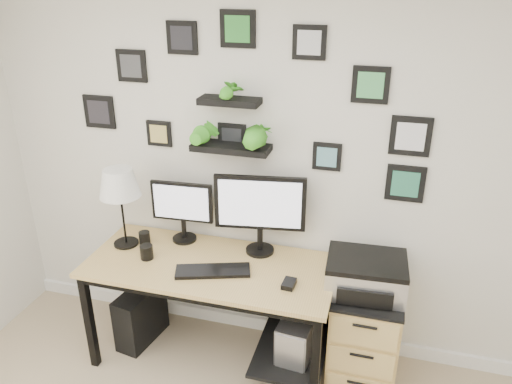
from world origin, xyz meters
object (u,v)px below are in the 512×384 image
(desk, at_px, (218,278))
(mug, at_px, (147,252))
(table_lamp, at_px, (119,185))
(printer, at_px, (366,275))
(pc_tower_black, at_px, (141,315))
(file_cabinet, at_px, (364,334))
(pc_tower_grey, at_px, (299,341))
(monitor_right, at_px, (260,208))
(monitor_left, at_px, (182,207))

(desk, bearing_deg, mug, -169.52)
(table_lamp, distance_m, printer, 1.67)
(desk, distance_m, pc_tower_black, 0.73)
(pc_tower_black, bearing_deg, file_cabinet, 12.31)
(mug, bearing_deg, pc_tower_grey, 4.54)
(file_cabinet, bearing_deg, printer, 173.42)
(table_lamp, relative_size, printer, 1.12)
(pc_tower_grey, height_order, file_cabinet, file_cabinet)
(pc_tower_black, xyz_separation_m, file_cabinet, (1.57, 0.07, 0.13))
(desk, relative_size, file_cabinet, 2.39)
(monitor_right, relative_size, table_lamp, 1.06)
(pc_tower_grey, distance_m, file_cabinet, 0.43)
(mug, bearing_deg, printer, 5.98)
(monitor_left, relative_size, mug, 4.60)
(mug, xyz_separation_m, pc_tower_grey, (1.02, 0.08, -0.57))
(table_lamp, relative_size, pc_tower_black, 1.36)
(mug, height_order, file_cabinet, mug)
(table_lamp, height_order, printer, table_lamp)
(monitor_right, bearing_deg, monitor_left, 178.71)
(monitor_right, xyz_separation_m, file_cabinet, (0.74, -0.13, -0.74))
(mug, bearing_deg, desk, 10.48)
(desk, distance_m, monitor_right, 0.54)
(monitor_left, bearing_deg, table_lamp, -156.35)
(desk, xyz_separation_m, table_lamp, (-0.68, 0.05, 0.57))
(monitor_left, relative_size, table_lamp, 0.79)
(pc_tower_black, bearing_deg, pc_tower_grey, 10.12)
(monitor_right, relative_size, mug, 6.20)
(pc_tower_black, height_order, printer, printer)
(table_lamp, relative_size, pc_tower_grey, 1.15)
(monitor_left, distance_m, file_cabinet, 1.46)
(file_cabinet, xyz_separation_m, printer, (-0.03, 0.00, 0.44))
(desk, height_order, file_cabinet, desk)
(table_lamp, bearing_deg, mug, -30.25)
(monitor_right, bearing_deg, file_cabinet, -10.37)
(monitor_right, relative_size, pc_tower_black, 1.44)
(pc_tower_black, bearing_deg, monitor_right, 23.50)
(monitor_right, relative_size, printer, 1.19)
(monitor_left, relative_size, monitor_right, 0.74)
(table_lamp, xyz_separation_m, printer, (1.62, 0.02, -0.41))
(table_lamp, relative_size, file_cabinet, 0.83)
(desk, bearing_deg, pc_tower_grey, -0.37)
(monitor_right, height_order, pc_tower_black, monitor_right)
(monitor_left, distance_m, table_lamp, 0.44)
(mug, height_order, pc_tower_grey, mug)
(desk, relative_size, monitor_right, 2.73)
(mug, relative_size, printer, 0.19)
(mug, bearing_deg, table_lamp, 149.75)
(mug, relative_size, pc_tower_grey, 0.20)
(table_lamp, bearing_deg, monitor_right, 9.13)
(pc_tower_grey, bearing_deg, table_lamp, 177.70)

